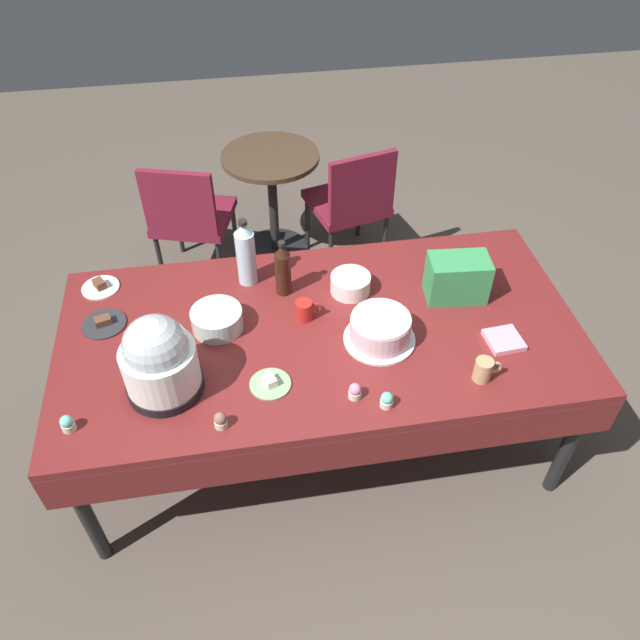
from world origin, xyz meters
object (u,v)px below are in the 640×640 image
object	(u,v)px
ceramic_snack_bowl	(350,284)
soda_carton	(457,278)
soda_bottle_cola	(283,270)
maroon_chair_left	(189,215)
dessert_plate_white	(100,287)
cupcake_cocoa	(387,400)
potluck_table	(320,339)
maroon_chair_right	(352,200)
dessert_plate_sage	(270,383)
round_cafe_table	(272,186)
cupcake_mint	(221,420)
coffee_mug_red	(305,310)
frosted_layer_cake	(380,330)
cupcake_berry	(67,423)
soda_bottle_water	(246,254)
glass_salad_bowl	(217,319)
dessert_plate_charcoal	(104,323)
slow_cooker	(159,360)
cupcake_lemon	(355,391)
coffee_mug_tan	(484,370)

from	to	relation	value
ceramic_snack_bowl	soda_carton	world-z (taller)	soda_carton
soda_bottle_cola	soda_carton	size ratio (longest dim) A/B	1.06
maroon_chair_left	dessert_plate_white	bearing A→B (deg)	-111.87
cupcake_cocoa	maroon_chair_left	bearing A→B (deg)	112.80
potluck_table	cupcake_cocoa	xyz separation A→B (m)	(0.18, -0.45, 0.09)
soda_carton	maroon_chair_right	size ratio (longest dim) A/B	0.31
dessert_plate_sage	dessert_plate_white	xyz separation A→B (m)	(-0.70, 0.69, 0.00)
maroon_chair_left	round_cafe_table	size ratio (longest dim) A/B	1.18
cupcake_cocoa	round_cafe_table	bearing A→B (deg)	96.51
maroon_chair_right	soda_bottle_cola	bearing A→B (deg)	-116.68
dessert_plate_sage	cupcake_cocoa	size ratio (longest dim) A/B	2.41
cupcake_cocoa	cupcake_mint	size ratio (longest dim) A/B	1.00
cupcake_cocoa	dessert_plate_white	bearing A→B (deg)	142.29
dessert_plate_white	maroon_chair_right	bearing A→B (deg)	34.06
ceramic_snack_bowl	coffee_mug_red	distance (m)	0.27
potluck_table	cupcake_cocoa	bearing A→B (deg)	-68.19
dessert_plate_sage	dessert_plate_white	size ratio (longest dim) A/B	0.97
coffee_mug_red	frosted_layer_cake	bearing A→B (deg)	-32.84
cupcake_berry	soda_bottle_water	world-z (taller)	soda_bottle_water
coffee_mug_red	cupcake_mint	bearing A→B (deg)	-126.52
potluck_table	glass_salad_bowl	xyz separation A→B (m)	(-0.43, 0.08, 0.11)
frosted_layer_cake	soda_bottle_water	world-z (taller)	soda_bottle_water
ceramic_snack_bowl	dessert_plate_charcoal	bearing A→B (deg)	-177.58
cupcake_berry	soda_bottle_water	distance (m)	1.02
dessert_plate_white	coffee_mug_red	distance (m)	0.95
slow_cooker	cupcake_mint	size ratio (longest dim) A/B	5.20
cupcake_cocoa	soda_bottle_water	xyz separation A→B (m)	(-0.45, 0.81, 0.12)
ceramic_snack_bowl	round_cafe_table	bearing A→B (deg)	99.48
dessert_plate_charcoal	cupcake_cocoa	bearing A→B (deg)	-29.75
potluck_table	slow_cooker	distance (m)	0.71
dessert_plate_white	cupcake_berry	distance (m)	0.79
cupcake_lemon	soda_carton	size ratio (longest dim) A/B	0.26
cupcake_lemon	coffee_mug_tan	size ratio (longest dim) A/B	0.60
cupcake_cocoa	slow_cooker	bearing A→B (deg)	164.93
slow_cooker	round_cafe_table	size ratio (longest dim) A/B	0.49
dessert_plate_white	soda_bottle_cola	world-z (taller)	soda_bottle_cola
dessert_plate_sage	soda_carton	bearing A→B (deg)	24.19
frosted_layer_cake	round_cafe_table	size ratio (longest dim) A/B	0.42
cupcake_berry	maroon_chair_right	xyz separation A→B (m)	(1.40, 1.70, -0.29)
dessert_plate_white	potluck_table	bearing A→B (deg)	-23.98
soda_carton	cupcake_cocoa	bearing A→B (deg)	-123.60
dessert_plate_sage	cupcake_mint	world-z (taller)	cupcake_mint
frosted_layer_cake	glass_salad_bowl	bearing A→B (deg)	164.24
glass_salad_bowl	round_cafe_table	xyz separation A→B (m)	(0.38, 1.48, -0.30)
cupcake_lemon	soda_bottle_cola	world-z (taller)	soda_bottle_cola
cupcake_cocoa	maroon_chair_right	world-z (taller)	maroon_chair_right
dessert_plate_white	dessert_plate_charcoal	bearing A→B (deg)	-81.78
soda_bottle_water	coffee_mug_red	distance (m)	0.38
maroon_chair_left	frosted_layer_cake	bearing A→B (deg)	-60.93
dessert_plate_sage	cupcake_cocoa	world-z (taller)	cupcake_cocoa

